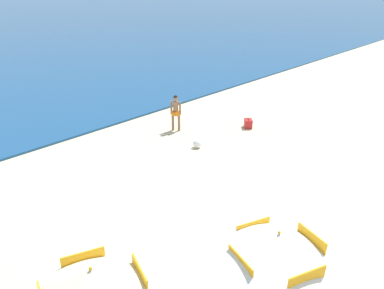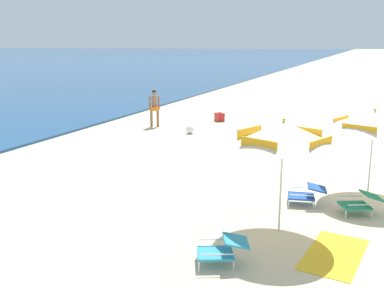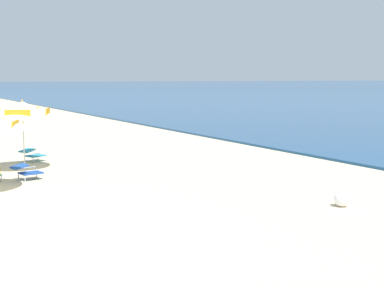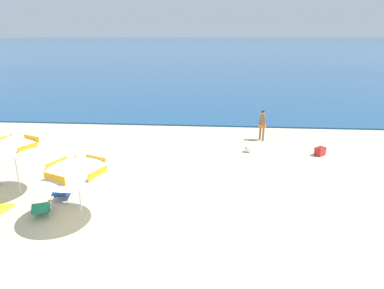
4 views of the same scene
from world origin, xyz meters
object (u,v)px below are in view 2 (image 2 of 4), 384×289
Objects in this scene: lounge_chair_under_umbrella at (307,193)px; beach_ball at (190,129)px; beach_umbrella_striped_second at (374,122)px; lounge_chair_beside_umbrella at (361,202)px; person_standing_near_shore at (154,106)px; cooler_box at (219,117)px; beach_towel at (334,254)px; beach_umbrella_striped_main at (283,134)px; lounge_chair_facing_sea at (222,249)px.

beach_ball is at bearing 39.30° from lounge_chair_under_umbrella.
beach_ball is (6.91, 5.65, -0.10)m from lounge_chair_under_umbrella.
beach_umbrella_striped_second is 2.97× the size of lounge_chair_beside_umbrella.
lounge_chair_beside_umbrella is at bearing -131.75° from person_standing_near_shore.
beach_ball is at bearing 176.72° from cooler_box.
lounge_chair_under_umbrella is 2.57× the size of beach_ball.
person_standing_near_shore is 4.62× the size of beach_ball.
beach_umbrella_striped_second is 1.65× the size of beach_towel.
lounge_chair_facing_sea is at bearing 159.35° from beach_umbrella_striped_main.
lounge_chair_under_umbrella is (-1.23, 1.33, -1.57)m from beach_umbrella_striped_second.
lounge_chair_under_umbrella is at bearing -10.02° from beach_umbrella_striped_main.
cooler_box reaches higher than beach_ball.
cooler_box is at bearing 23.11° from beach_umbrella_striped_main.
beach_umbrella_striped_second is 5.44m from lounge_chair_facing_sea.
person_standing_near_shore reaches higher than lounge_chair_under_umbrella.
cooler_box is 3.42m from beach_ball.
beach_ball is (8.66, 5.35, -1.80)m from beach_umbrella_striped_main.
lounge_chair_facing_sea is 2.72× the size of beach_ball.
beach_ball is (-0.88, -2.07, -0.79)m from person_standing_near_shore.
beach_umbrella_striped_second is 4.95× the size of cooler_box.
person_standing_near_shore reaches higher than beach_ball.
lounge_chair_beside_umbrella reaches higher than lounge_chair_under_umbrella.
beach_ball is at bearing 34.79° from beach_towel.
lounge_chair_beside_umbrella is 11.96m from person_standing_near_shore.
lounge_chair_beside_umbrella reaches higher than beach_ball.
beach_umbrella_striped_main is at bearing 151.15° from beach_umbrella_striped_second.
beach_umbrella_striped_main is at bearing -148.30° from beach_ball.
beach_towel is (-0.64, -1.11, -1.98)m from beach_umbrella_striped_main.
lounge_chair_facing_sea reaches higher than beach_ball.
lounge_chair_beside_umbrella is 1.02× the size of lounge_chair_facing_sea.
beach_ball is (5.68, 6.99, -1.67)m from beach_umbrella_striped_second.
beach_umbrella_striped_main is 8.59× the size of beach_ball.
beach_umbrella_striped_second is at bearing -125.91° from person_standing_near_shore.
lounge_chair_under_umbrella is at bearing -135.23° from person_standing_near_shore.
beach_ball is at bearing 50.89° from beach_umbrella_striped_second.
beach_towel is at bearing -58.63° from lounge_chair_facing_sea.
lounge_chair_beside_umbrella is at bearing -9.66° from beach_towel.
person_standing_near_shore is (7.95, 8.91, 0.69)m from lounge_chair_beside_umbrella.
lounge_chair_facing_sea is 13.14m from person_standing_near_shore.
lounge_chair_under_umbrella is at bearing -152.12° from cooler_box.
beach_umbrella_striped_main is at bearing 169.98° from lounge_chair_under_umbrella.
beach_ball is (-3.41, 0.20, -0.02)m from cooler_box.
beach_umbrella_striped_second reaches higher than cooler_box.
beach_towel is at bearing -119.81° from beach_umbrella_striped_main.
beach_umbrella_striped_main is 1.73× the size of beach_towel.
beach_umbrella_striped_main reaches higher than beach_ball.
beach_ball is at bearing 24.42° from lounge_chair_facing_sea.
person_standing_near_shore is at bearing 67.01° from beach_ball.
lounge_chair_facing_sea is 1.64× the size of cooler_box.
lounge_chair_facing_sea is 0.55× the size of beach_towel.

